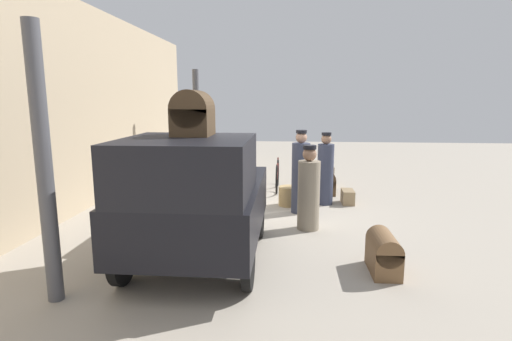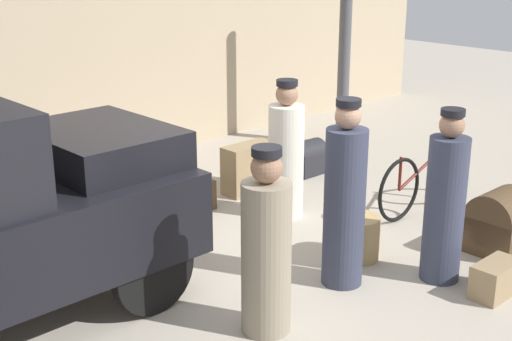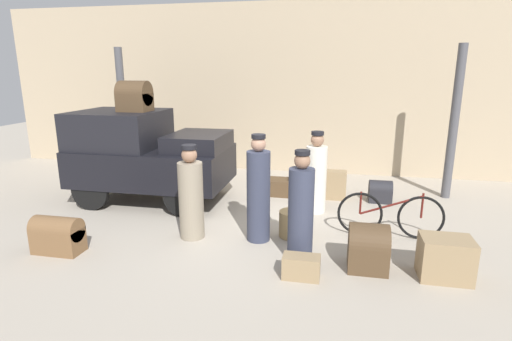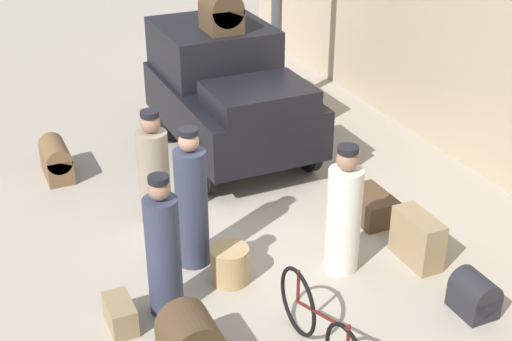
% 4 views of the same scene
% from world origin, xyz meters
% --- Properties ---
extents(ground_plane, '(30.00, 30.00, 0.00)m').
position_xyz_m(ground_plane, '(0.00, 0.00, 0.00)').
color(ground_plane, '#A89E8E').
extents(station_building_facade, '(16.00, 0.15, 4.50)m').
position_xyz_m(station_building_facade, '(0.00, 4.08, 2.25)').
color(station_building_facade, tan).
rests_on(station_building_facade, ground).
extents(canopy_pillar_left, '(0.19, 0.19, 3.30)m').
position_xyz_m(canopy_pillar_left, '(-3.66, 2.35, 1.65)').
color(canopy_pillar_left, '#4C4C51').
rests_on(canopy_pillar_left, ground).
extents(canopy_pillar_right, '(0.19, 0.19, 3.30)m').
position_xyz_m(canopy_pillar_right, '(4.08, 2.35, 1.65)').
color(canopy_pillar_right, '#4C4C51').
rests_on(canopy_pillar_right, ground).
extents(truck, '(3.21, 1.83, 1.93)m').
position_xyz_m(truck, '(-2.33, 0.86, 1.04)').
color(truck, black).
rests_on(truck, ground).
extents(bicycle, '(1.75, 0.04, 0.81)m').
position_xyz_m(bicycle, '(2.59, -0.18, 0.39)').
color(bicycle, black).
rests_on(bicycle, ground).
extents(wicker_basket, '(0.46, 0.46, 0.45)m').
position_xyz_m(wicker_basket, '(0.98, -0.49, 0.22)').
color(wicker_basket, tan).
rests_on(wicker_basket, ground).
extents(porter_carrying_trunk, '(0.41, 0.41, 1.60)m').
position_xyz_m(porter_carrying_trunk, '(-0.69, -0.86, 0.72)').
color(porter_carrying_trunk, gray).
rests_on(porter_carrying_trunk, ground).
extents(porter_standing_middle, '(0.39, 0.39, 1.79)m').
position_xyz_m(porter_standing_middle, '(0.43, -0.74, 0.82)').
color(porter_standing_middle, '#33384C').
rests_on(porter_standing_middle, ground).
extents(conductor_in_dark_uniform, '(0.41, 0.41, 1.62)m').
position_xyz_m(conductor_in_dark_uniform, '(1.28, 0.84, 0.73)').
color(conductor_in_dark_uniform, silver).
rests_on(conductor_in_dark_uniform, ground).
extents(porter_lifting_near_truck, '(0.37, 0.37, 1.68)m').
position_xyz_m(porter_lifting_near_truck, '(1.18, -1.33, 0.77)').
color(porter_lifting_near_truck, '#33384C').
rests_on(porter_lifting_near_truck, ground).
extents(trunk_barrel_dark, '(0.48, 0.38, 0.47)m').
position_xyz_m(trunk_barrel_dark, '(2.62, 1.73, 0.22)').
color(trunk_barrel_dark, '#232328').
rests_on(trunk_barrel_dark, ground).
extents(trunk_large_brown, '(0.75, 0.38, 0.58)m').
position_xyz_m(trunk_large_brown, '(-2.53, -1.84, 0.29)').
color(trunk_large_brown, brown).
rests_on(trunk_large_brown, ground).
extents(trunk_wicker_pale, '(0.72, 0.31, 0.63)m').
position_xyz_m(trunk_wicker_pale, '(1.54, 1.75, 0.31)').
color(trunk_wicker_pale, '#937A56').
rests_on(trunk_wicker_pale, ground).
extents(suitcase_tan_flat, '(0.55, 0.55, 0.67)m').
position_xyz_m(suitcase_tan_flat, '(2.16, -1.40, 0.31)').
color(suitcase_tan_flat, '#4C3823').
rests_on(suitcase_tan_flat, ground).
extents(trunk_umber_medium, '(0.75, 0.49, 0.36)m').
position_xyz_m(trunk_umber_medium, '(0.44, 1.78, 0.18)').
color(trunk_umber_medium, '#4C3823').
rests_on(trunk_umber_medium, ground).
extents(suitcase_black_upright, '(0.67, 0.49, 0.58)m').
position_xyz_m(suitcase_black_upright, '(3.17, -1.48, 0.29)').
color(suitcase_black_upright, '#937A56').
rests_on(suitcase_black_upright, ground).
extents(suitcase_small_leather, '(0.51, 0.27, 0.32)m').
position_xyz_m(suitcase_small_leather, '(1.26, -1.88, 0.16)').
color(suitcase_small_leather, '#937A56').
rests_on(suitcase_small_leather, ground).
extents(trunk_on_truck_roof, '(0.62, 0.52, 0.63)m').
position_xyz_m(trunk_on_truck_roof, '(-2.51, 0.86, 2.22)').
color(trunk_on_truck_roof, '#4C3823').
rests_on(trunk_on_truck_roof, truck).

